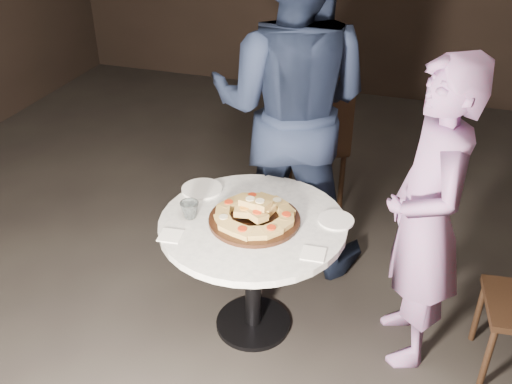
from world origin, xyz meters
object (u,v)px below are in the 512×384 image
table (253,242)px  serving_board (254,220)px  chair_far (315,139)px  diner_navy (291,107)px  water_glass (190,210)px  diner_teal (425,220)px  focaccia_pile (255,212)px

table → serving_board: size_ratio=2.61×
chair_far → diner_navy: (-0.04, -0.56, 0.45)m
water_glass → diner_navy: (0.29, 0.77, 0.25)m
serving_board → chair_far: chair_far is taller
table → diner_navy: diner_navy is taller
table → diner_teal: 0.81m
diner_navy → water_glass: bearing=68.3°
focaccia_pile → chair_far: chair_far is taller
table → diner_navy: size_ratio=0.59×
table → water_glass: water_glass is taller
water_glass → diner_navy: size_ratio=0.05×
focaccia_pile → chair_far: 1.28m
diner_navy → diner_teal: 1.00m
serving_board → diner_navy: 0.76m
focaccia_pile → diner_navy: diner_navy is taller
water_glass → diner_teal: 1.08m
water_glass → diner_teal: (1.07, 0.17, 0.05)m
table → serving_board: (0.01, -0.00, 0.13)m
serving_board → diner_teal: diner_teal is taller
diner_teal → chair_far: bearing=-163.7°
chair_far → diner_teal: bearing=99.6°
serving_board → diner_teal: size_ratio=0.28×
focaccia_pile → diner_navy: size_ratio=0.20×
diner_navy → focaccia_pile: bearing=90.3°
table → chair_far: chair_far is taller
focaccia_pile → diner_teal: 0.77m
diner_teal → focaccia_pile: bearing=-98.3°
serving_board → table: bearing=164.3°
water_glass → chair_far: 1.38m
chair_far → table: bearing=65.4°
table → water_glass: (-0.29, -0.06, 0.17)m
serving_board → focaccia_pile: (0.00, 0.00, 0.04)m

